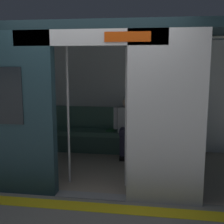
% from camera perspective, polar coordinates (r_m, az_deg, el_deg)
% --- Properties ---
extents(ground_plane, '(60.00, 60.00, 0.00)m').
position_cam_1_polar(ground_plane, '(4.25, -3.99, -15.80)').
color(ground_plane, gray).
extents(platform_edge_strip, '(8.00, 0.24, 0.01)m').
position_cam_1_polar(platform_edge_strip, '(3.99, -4.98, -17.60)').
color(platform_edge_strip, yellow).
rests_on(platform_edge_strip, ground_plane).
extents(train_car, '(6.40, 2.50, 2.34)m').
position_cam_1_polar(train_car, '(4.92, -2.20, 6.17)').
color(train_car, silver).
rests_on(train_car, ground_plane).
extents(bench_seat, '(2.62, 0.44, 0.43)m').
position_cam_1_polar(bench_seat, '(5.98, 0.16, -4.68)').
color(bench_seat, '#4C7566').
rests_on(bench_seat, ground_plane).
extents(person_seated, '(0.55, 0.70, 1.16)m').
position_cam_1_polar(person_seated, '(5.82, 2.98, -1.83)').
color(person_seated, silver).
rests_on(person_seated, ground_plane).
extents(handbag, '(0.26, 0.15, 0.17)m').
position_cam_1_polar(handbag, '(5.92, 7.08, -3.07)').
color(handbag, maroon).
rests_on(handbag, bench_seat).
extents(book, '(0.19, 0.25, 0.03)m').
position_cam_1_polar(book, '(6.01, -0.18, -3.48)').
color(book, '#33723F').
rests_on(book, bench_seat).
extents(grab_pole_door, '(0.04, 0.04, 2.20)m').
position_cam_1_polar(grab_pole_door, '(4.41, -8.43, 0.11)').
color(grab_pole_door, silver).
rests_on(grab_pole_door, ground_plane).
extents(grab_pole_far, '(0.04, 0.04, 2.20)m').
position_cam_1_polar(grab_pole_far, '(4.24, 2.74, -0.19)').
color(grab_pole_far, silver).
rests_on(grab_pole_far, ground_plane).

